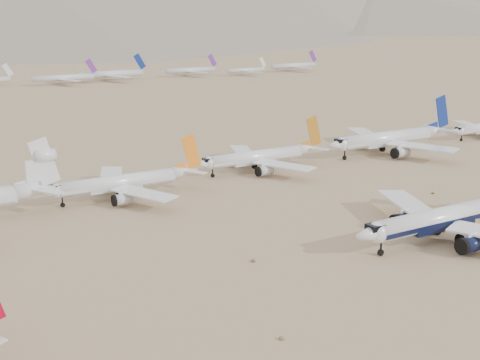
{
  "coord_description": "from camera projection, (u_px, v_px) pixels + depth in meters",
  "views": [
    {
      "loc": [
        -97.78,
        -90.41,
        49.22
      ],
      "look_at": [
        -12.89,
        48.07,
        7.0
      ],
      "focal_mm": 50.0,
      "sensor_mm": 36.0,
      "label": 1
    }
  ],
  "objects": [
    {
      "name": "row2_gold_tail",
      "position": [
        261.0,
        157.0,
        206.17
      ],
      "size": [
        43.5,
        42.55,
        15.49
      ],
      "color": "white",
      "rests_on": "ground"
    },
    {
      "name": "row2_navy_widebody",
      "position": [
        391.0,
        138.0,
        230.62
      ],
      "size": [
        52.26,
        51.11,
        18.59
      ],
      "color": "white",
      "rests_on": "ground"
    },
    {
      "name": "row2_orange_tail",
      "position": [
        125.0,
        182.0,
        176.54
      ],
      "size": [
        42.84,
        41.91,
        15.28
      ],
      "color": "white",
      "rests_on": "ground"
    },
    {
      "name": "ground",
      "position": [
        416.0,
        255.0,
        136.44
      ],
      "size": [
        7000.0,
        7000.0,
        0.0
      ],
      "primitive_type": "plane",
      "color": "#886E4F",
      "rests_on": "ground"
    },
    {
      "name": "main_airliner",
      "position": [
        452.0,
        216.0,
        145.27
      ],
      "size": [
        51.68,
        50.48,
        18.24
      ],
      "color": "white",
      "rests_on": "ground"
    }
  ]
}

